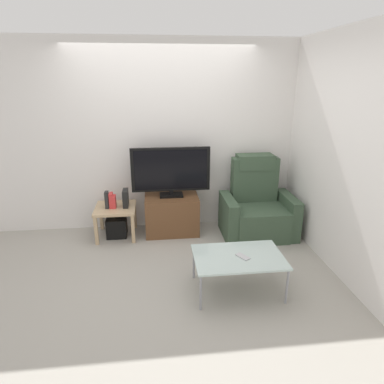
% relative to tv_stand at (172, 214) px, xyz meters
% --- Properties ---
extents(ground_plane, '(6.40, 6.40, 0.00)m').
position_rel_tv_stand_xyz_m(ground_plane, '(-0.09, -0.82, -0.27)').
color(ground_plane, '#9E998E').
extents(wall_back, '(6.40, 0.06, 2.60)m').
position_rel_tv_stand_xyz_m(wall_back, '(-0.09, 0.31, 1.03)').
color(wall_back, silver).
rests_on(wall_back, ground).
extents(wall_side, '(0.06, 4.48, 2.60)m').
position_rel_tv_stand_xyz_m(wall_side, '(1.79, -0.82, 1.03)').
color(wall_side, silver).
rests_on(wall_side, ground).
extents(tv_stand, '(0.73, 0.49, 0.53)m').
position_rel_tv_stand_xyz_m(tv_stand, '(0.00, 0.00, 0.00)').
color(tv_stand, brown).
rests_on(tv_stand, ground).
extents(television, '(1.07, 0.20, 0.68)m').
position_rel_tv_stand_xyz_m(television, '(-0.00, 0.02, 0.63)').
color(television, black).
rests_on(television, tv_stand).
extents(recliner_armchair, '(0.98, 0.78, 1.08)m').
position_rel_tv_stand_xyz_m(recliner_armchair, '(1.18, -0.16, 0.10)').
color(recliner_armchair, '#384C38').
rests_on(recliner_armchair, ground).
extents(side_table, '(0.54, 0.54, 0.43)m').
position_rel_tv_stand_xyz_m(side_table, '(-0.77, -0.04, 0.09)').
color(side_table, tan).
rests_on(side_table, ground).
extents(subwoofer_box, '(0.27, 0.27, 0.27)m').
position_rel_tv_stand_xyz_m(subwoofer_box, '(-0.77, -0.04, -0.13)').
color(subwoofer_box, black).
rests_on(subwoofer_box, ground).
extents(book_leftmost, '(0.05, 0.10, 0.23)m').
position_rel_tv_stand_xyz_m(book_leftmost, '(-0.87, -0.06, 0.27)').
color(book_leftmost, '#262626').
rests_on(book_leftmost, side_table).
extents(book_middle, '(0.05, 0.12, 0.21)m').
position_rel_tv_stand_xyz_m(book_middle, '(-0.81, -0.06, 0.26)').
color(book_middle, red).
rests_on(book_middle, side_table).
extents(book_rightmost, '(0.04, 0.12, 0.17)m').
position_rel_tv_stand_xyz_m(book_rightmost, '(-0.77, -0.06, 0.25)').
color(book_rightmost, red).
rests_on(book_rightmost, side_table).
extents(game_console, '(0.07, 0.20, 0.23)m').
position_rel_tv_stand_xyz_m(game_console, '(-0.62, -0.03, 0.28)').
color(game_console, black).
rests_on(game_console, side_table).
extents(coffee_table, '(0.90, 0.60, 0.40)m').
position_rel_tv_stand_xyz_m(coffee_table, '(0.59, -1.46, 0.10)').
color(coffee_table, '#B2C6C1').
rests_on(coffee_table, ground).
extents(cell_phone, '(0.14, 0.16, 0.01)m').
position_rel_tv_stand_xyz_m(cell_phone, '(0.63, -1.48, 0.13)').
color(cell_phone, '#B7B7BC').
rests_on(cell_phone, coffee_table).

